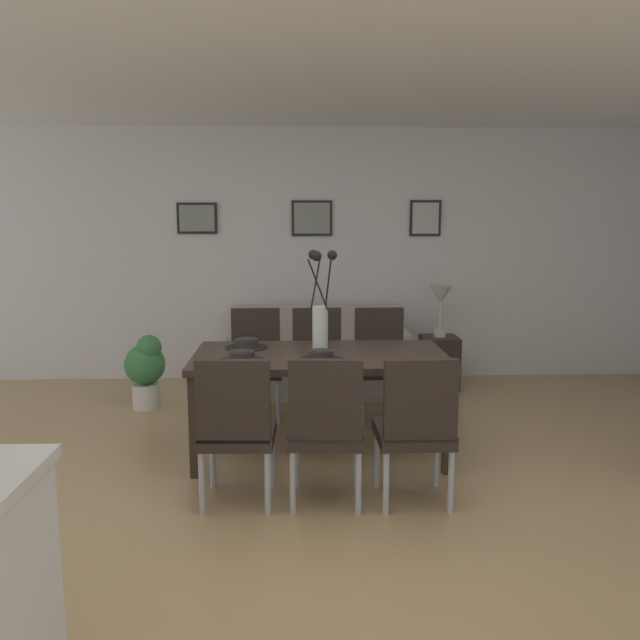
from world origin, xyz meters
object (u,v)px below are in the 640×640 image
Objects in this scene: framed_picture_right at (425,218)px; side_table at (439,362)px; framed_picture_center at (312,218)px; centerpiece_vase at (320,314)px; dining_chair_near_right at (256,358)px; bowl_near_left at (242,355)px; bowl_far_left at (321,354)px; dining_chair_mid_right at (381,357)px; dining_chair_near_left at (236,424)px; sofa at (318,362)px; table_lamp at (441,300)px; dining_chair_mid_left at (416,423)px; dining_chair_far_right at (318,357)px; bowl_near_right at (247,343)px; dining_chair_far_left at (326,423)px; potted_plant at (146,368)px; dining_table at (320,364)px; framed_picture_left at (197,218)px.

side_table is at bearing -79.66° from framed_picture_right.
centerpiece_vase is at bearing -89.98° from framed_picture_center.
dining_chair_near_right is 5.41× the size of bowl_near_left.
bowl_far_left is at bearing -115.70° from framed_picture_right.
centerpiece_vase is 2.30m from side_table.
dining_chair_mid_right reaches higher than bowl_far_left.
framed_picture_right reaches higher than dining_chair_near_left.
sofa is at bearing 55.64° from dining_chair_near_right.
sofa is 3.35× the size of table_lamp.
dining_chair_mid_left is at bearing -59.68° from centerpiece_vase.
dining_chair_near_right is 1.83m from framed_picture_center.
framed_picture_right reaches higher than dining_chair_mid_left.
side_table is at bearing 180.00° from table_lamp.
dining_chair_far_right is at bearing -0.13° from dining_chair_near_right.
table_lamp reaches higher than bowl_near_left.
bowl_near_left is 3.12m from framed_picture_right.
dining_chair_far_right and dining_chair_mid_left have the same top height.
centerpiece_vase is 4.32× the size of bowl_near_right.
potted_plant is (-1.51, 2.05, -0.14)m from dining_chair_far_left.
dining_table is at bearing -91.54° from sofa.
table_lamp is 0.76× the size of potted_plant.
framed_picture_center is at bearing 90.00° from dining_table.
potted_plant is (-1.51, 1.17, -0.29)m from dining_table.
dining_chair_near_right is 0.75m from bowl_near_right.
table_lamp reaches higher than dining_chair_mid_left.
sofa is (0.05, 2.63, -0.23)m from dining_chair_far_left.
dining_chair_far_left is 1.03m from centerpiece_vase.
framed_picture_right is (2.35, 0.00, -0.00)m from framed_picture_left.
potted_plant is (-1.56, -0.57, 0.09)m from sofa.
dining_chair_near_right is 1.16m from bowl_near_left.
dining_chair_mid_right is 1.14m from side_table.
dining_chair_far_right is at bearing 51.30° from bowl_near_right.
framed_picture_left is (-0.63, 2.01, 0.90)m from bowl_near_right.
dining_chair_far_left is at bearing -1.20° from dining_chair_near_left.
side_table is at bearing -19.95° from framed_picture_center.
framed_picture_left is 1.72m from potted_plant.
table_lamp is 1.55m from framed_picture_center.
bowl_near_right is at bearing 90.00° from bowl_near_left.
bowl_near_left is (-0.56, -1.13, 0.27)m from dining_chair_far_right.
bowl_near_right is at bearing -105.06° from framed_picture_center.
dining_chair_near_right and dining_chair_far_left have the same top height.
bowl_far_left reaches higher than potted_plant.
framed_picture_left reaches higher than dining_chair_near_left.
dining_chair_near_left is 0.71m from bowl_near_left.
framed_picture_left is at bearing 169.37° from table_lamp.
bowl_near_left is at bearing -134.23° from dining_chair_mid_right.
framed_picture_center reaches higher than dining_chair_mid_left.
dining_chair_far_left is at bearing -115.38° from table_lamp.
framed_picture_center is at bearing 68.41° from dining_chair_near_right.
framed_picture_center is (-0.53, 3.13, 1.17)m from dining_chair_mid_left.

